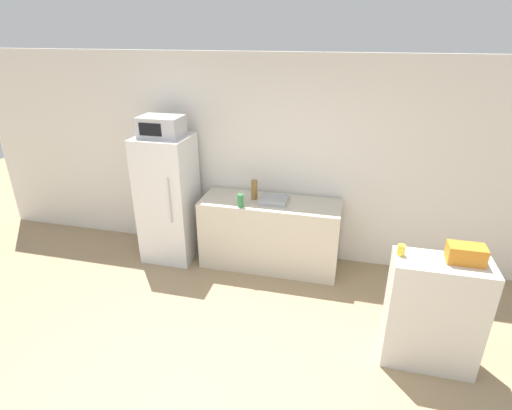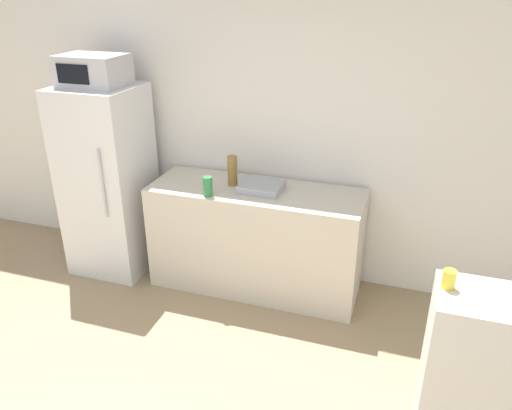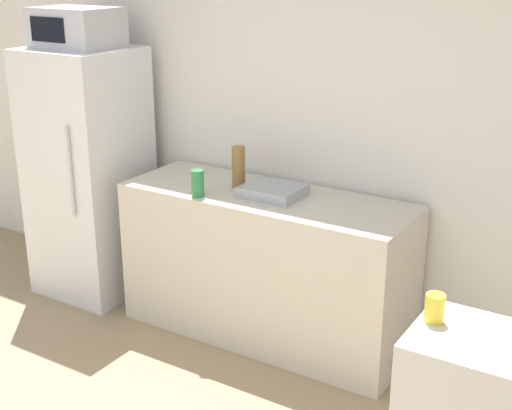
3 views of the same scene
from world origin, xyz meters
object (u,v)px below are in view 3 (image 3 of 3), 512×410
object	(u,v)px
microwave	(77,27)
bottle_short	(198,183)
bottle_tall	(239,167)
refrigerator	(89,174)
jar	(435,308)

from	to	relation	value
microwave	bottle_short	world-z (taller)	microwave
bottle_tall	bottle_short	xyz separation A→B (m)	(-0.10, -0.27, -0.05)
refrigerator	microwave	bearing A→B (deg)	-108.56
refrigerator	bottle_short	bearing A→B (deg)	-9.06
bottle_tall	jar	world-z (taller)	jar
microwave	bottle_tall	world-z (taller)	microwave
bottle_tall	jar	xyz separation A→B (m)	(1.61, -1.30, 0.10)
bottle_tall	microwave	bearing A→B (deg)	-174.54
bottle_tall	bottle_short	bearing A→B (deg)	-110.88
microwave	bottle_short	xyz separation A→B (m)	(1.02, -0.16, -0.80)
bottle_short	jar	bearing A→B (deg)	-30.98
jar	refrigerator	bearing A→B (deg)	156.44
refrigerator	bottle_tall	world-z (taller)	refrigerator
microwave	bottle_short	distance (m)	1.30
refrigerator	bottle_tall	distance (m)	1.14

